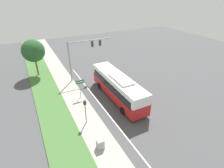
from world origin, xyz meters
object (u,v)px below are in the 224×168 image
object	(u,v)px
bus	(118,86)
signal_gantry	(83,51)
pedestrian_signal	(85,108)
utility_cabinet	(100,144)
street_sign	(80,85)

from	to	relation	value
bus	signal_gantry	size ratio (longest dim) A/B	1.51
pedestrian_signal	utility_cabinet	world-z (taller)	pedestrian_signal
signal_gantry	utility_cabinet	distance (m)	15.64
pedestrian_signal	utility_cabinet	xyz separation A→B (m)	(-0.07, -3.99, -1.44)
utility_cabinet	bus	bearing A→B (deg)	50.45
signal_gantry	utility_cabinet	bearing A→B (deg)	-104.34
signal_gantry	street_sign	distance (m)	6.53
bus	pedestrian_signal	world-z (taller)	bus
pedestrian_signal	street_sign	bearing A→B (deg)	77.55
pedestrian_signal	utility_cabinet	size ratio (longest dim) A/B	3.07
bus	pedestrian_signal	distance (m)	6.34
street_sign	utility_cabinet	size ratio (longest dim) A/B	2.82
pedestrian_signal	utility_cabinet	bearing A→B (deg)	-91.02
bus	signal_gantry	xyz separation A→B (m)	(-1.96, 7.72, 2.84)
bus	utility_cabinet	distance (m)	9.04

